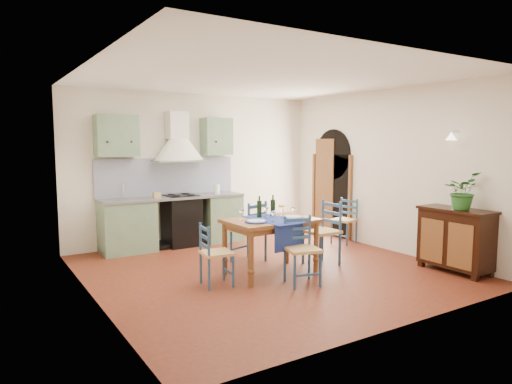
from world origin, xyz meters
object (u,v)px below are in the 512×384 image
Objects in this scene: chair_near at (301,250)px; sideboard at (455,237)px; dining_table at (271,226)px; potted_plant at (462,191)px.

sideboard is (2.26, -0.74, 0.04)m from chair_near.
dining_table is at bearing 99.83° from chair_near.
sideboard is at bearing -18.09° from chair_near.
potted_plant is at bearing -116.89° from sideboard.
dining_table is 2.71m from sideboard.
chair_near is at bearing 161.91° from sideboard.
chair_near is (0.10, -0.58, -0.24)m from dining_table.
chair_near is at bearing -80.17° from dining_table.
dining_table is 2.75m from potted_plant.
chair_near is 1.67× the size of potted_plant.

